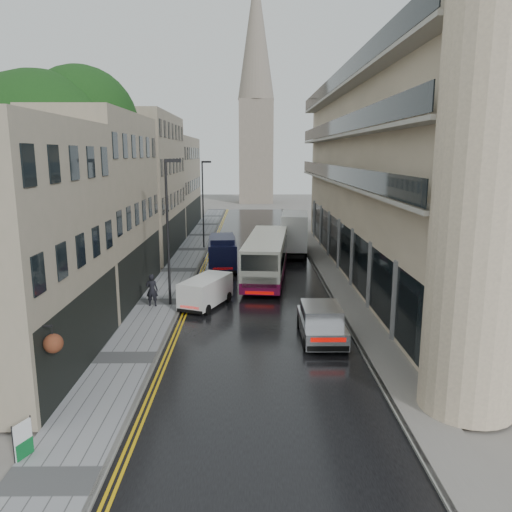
{
  "coord_description": "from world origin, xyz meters",
  "views": [
    {
      "loc": [
        -0.44,
        -9.4,
        8.77
      ],
      "look_at": [
        -0.16,
        18.0,
        3.13
      ],
      "focal_mm": 35.0,
      "sensor_mm": 36.0,
      "label": 1
    }
  ],
  "objects_px": {
    "tree_near": "(44,185)",
    "silver_hatchback": "(306,333)",
    "lamp_post_near": "(168,234)",
    "white_lorry": "(283,237)",
    "navy_van": "(210,256)",
    "lamp_post_far": "(203,205)",
    "estate_sign": "(23,440)",
    "white_van": "(183,296)",
    "tree_far": "(111,184)",
    "cream_bus": "(245,266)",
    "pedestrian": "(152,290)"
  },
  "relations": [
    {
      "from": "tree_near",
      "to": "silver_hatchback",
      "type": "distance_m",
      "value": 17.77
    },
    {
      "from": "silver_hatchback",
      "to": "lamp_post_near",
      "type": "relative_size",
      "value": 0.53
    },
    {
      "from": "white_lorry",
      "to": "navy_van",
      "type": "relative_size",
      "value": 1.37
    },
    {
      "from": "lamp_post_far",
      "to": "estate_sign",
      "type": "distance_m",
      "value": 33.32
    },
    {
      "from": "white_van",
      "to": "estate_sign",
      "type": "xyz_separation_m",
      "value": [
        -2.75,
        -13.94,
        -0.23
      ]
    },
    {
      "from": "silver_hatchback",
      "to": "estate_sign",
      "type": "bearing_deg",
      "value": -138.12
    },
    {
      "from": "tree_far",
      "to": "cream_bus",
      "type": "xyz_separation_m",
      "value": [
        11.38,
        -10.61,
        -4.71
      ]
    },
    {
      "from": "navy_van",
      "to": "estate_sign",
      "type": "xyz_separation_m",
      "value": [
        -3.56,
        -22.88,
        -0.68
      ]
    },
    {
      "from": "tree_far",
      "to": "lamp_post_far",
      "type": "xyz_separation_m",
      "value": [
        7.32,
        3.76,
        -2.13
      ]
    },
    {
      "from": "silver_hatchback",
      "to": "cream_bus",
      "type": "bearing_deg",
      "value": 105.25
    },
    {
      "from": "cream_bus",
      "to": "white_lorry",
      "type": "height_order",
      "value": "white_lorry"
    },
    {
      "from": "navy_van",
      "to": "pedestrian",
      "type": "relative_size",
      "value": 2.75
    },
    {
      "from": "estate_sign",
      "to": "pedestrian",
      "type": "bearing_deg",
      "value": 109.65
    },
    {
      "from": "lamp_post_far",
      "to": "cream_bus",
      "type": "bearing_deg",
      "value": -62.08
    },
    {
      "from": "lamp_post_near",
      "to": "tree_far",
      "type": "bearing_deg",
      "value": 114.95
    },
    {
      "from": "silver_hatchback",
      "to": "white_lorry",
      "type": "bearing_deg",
      "value": 89.62
    },
    {
      "from": "white_van",
      "to": "lamp_post_far",
      "type": "relative_size",
      "value": 0.49
    },
    {
      "from": "cream_bus",
      "to": "lamp_post_far",
      "type": "distance_m",
      "value": 15.15
    },
    {
      "from": "white_lorry",
      "to": "white_van",
      "type": "bearing_deg",
      "value": -109.09
    },
    {
      "from": "white_lorry",
      "to": "lamp_post_far",
      "type": "bearing_deg",
      "value": 151.91
    },
    {
      "from": "tree_near",
      "to": "navy_van",
      "type": "distance_m",
      "value": 12.47
    },
    {
      "from": "pedestrian",
      "to": "cream_bus",
      "type": "bearing_deg",
      "value": -138.62
    },
    {
      "from": "white_van",
      "to": "lamp_post_far",
      "type": "distance_m",
      "value": 19.41
    },
    {
      "from": "tree_far",
      "to": "lamp_post_near",
      "type": "height_order",
      "value": "tree_far"
    },
    {
      "from": "pedestrian",
      "to": "estate_sign",
      "type": "distance_m",
      "value": 14.71
    },
    {
      "from": "silver_hatchback",
      "to": "white_van",
      "type": "bearing_deg",
      "value": 137.46
    },
    {
      "from": "cream_bus",
      "to": "lamp_post_near",
      "type": "relative_size",
      "value": 1.33
    },
    {
      "from": "white_van",
      "to": "tree_far",
      "type": "bearing_deg",
      "value": 139.82
    },
    {
      "from": "tree_near",
      "to": "estate_sign",
      "type": "height_order",
      "value": "tree_near"
    },
    {
      "from": "navy_van",
      "to": "pedestrian",
      "type": "xyz_separation_m",
      "value": [
        -2.66,
        -8.21,
        -0.28
      ]
    },
    {
      "from": "lamp_post_near",
      "to": "tree_near",
      "type": "bearing_deg",
      "value": 168.59
    },
    {
      "from": "lamp_post_far",
      "to": "lamp_post_near",
      "type": "bearing_deg",
      "value": -78.79
    },
    {
      "from": "silver_hatchback",
      "to": "white_van",
      "type": "height_order",
      "value": "white_van"
    },
    {
      "from": "silver_hatchback",
      "to": "pedestrian",
      "type": "relative_size",
      "value": 2.35
    },
    {
      "from": "tree_near",
      "to": "estate_sign",
      "type": "bearing_deg",
      "value": -71.53
    },
    {
      "from": "tree_near",
      "to": "tree_far",
      "type": "bearing_deg",
      "value": 88.68
    },
    {
      "from": "pedestrian",
      "to": "estate_sign",
      "type": "bearing_deg",
      "value": 90.76
    },
    {
      "from": "lamp_post_near",
      "to": "estate_sign",
      "type": "bearing_deg",
      "value": -98.28
    },
    {
      "from": "tree_far",
      "to": "white_lorry",
      "type": "xyz_separation_m",
      "value": [
        14.43,
        -0.91,
        -4.33
      ]
    },
    {
      "from": "lamp_post_near",
      "to": "lamp_post_far",
      "type": "distance_m",
      "value": 18.09
    },
    {
      "from": "pedestrian",
      "to": "white_van",
      "type": "bearing_deg",
      "value": 162.7
    },
    {
      "from": "navy_van",
      "to": "lamp_post_far",
      "type": "xyz_separation_m",
      "value": [
        -1.39,
        10.19,
        2.75
      ]
    },
    {
      "from": "white_van",
      "to": "estate_sign",
      "type": "distance_m",
      "value": 14.21
    },
    {
      "from": "cream_bus",
      "to": "silver_hatchback",
      "type": "distance_m",
      "value": 11.01
    },
    {
      "from": "white_van",
      "to": "pedestrian",
      "type": "height_order",
      "value": "pedestrian"
    },
    {
      "from": "lamp_post_near",
      "to": "cream_bus",
      "type": "bearing_deg",
      "value": 39.3
    },
    {
      "from": "white_van",
      "to": "navy_van",
      "type": "relative_size",
      "value": 0.75
    },
    {
      "from": "tree_near",
      "to": "tree_far",
      "type": "height_order",
      "value": "tree_near"
    },
    {
      "from": "white_lorry",
      "to": "estate_sign",
      "type": "relative_size",
      "value": 6.56
    },
    {
      "from": "cream_bus",
      "to": "estate_sign",
      "type": "distance_m",
      "value": 19.73
    }
  ]
}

